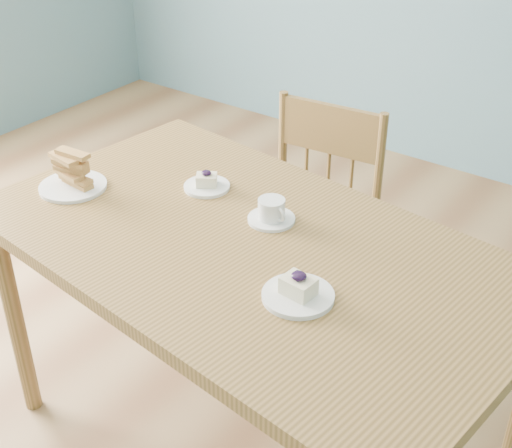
% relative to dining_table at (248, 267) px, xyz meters
% --- Properties ---
extents(room, '(5.01, 5.01, 2.71)m').
position_rel_dining_table_xyz_m(room, '(-0.24, -0.18, 0.61)').
color(room, olive).
rests_on(room, ground).
extents(dining_table, '(1.61, 1.04, 0.82)m').
position_rel_dining_table_xyz_m(dining_table, '(0.00, 0.00, 0.00)').
color(dining_table, olive).
rests_on(dining_table, ground).
extents(dining_chair, '(0.46, 0.44, 0.93)m').
position_rel_dining_table_xyz_m(dining_chair, '(-0.17, 0.61, -0.26)').
color(dining_chair, olive).
rests_on(dining_chair, ground).
extents(cheesecake_plate_near, '(0.18, 0.18, 0.07)m').
position_rel_dining_table_xyz_m(cheesecake_plate_near, '(0.25, -0.13, 0.10)').
color(cheesecake_plate_near, silver).
rests_on(cheesecake_plate_near, dining_table).
extents(cheesecake_plate_far, '(0.14, 0.14, 0.06)m').
position_rel_dining_table_xyz_m(cheesecake_plate_far, '(-0.28, 0.17, 0.10)').
color(cheesecake_plate_far, silver).
rests_on(cheesecake_plate_far, dining_table).
extents(coffee_cup, '(0.14, 0.14, 0.07)m').
position_rel_dining_table_xyz_m(coffee_cup, '(-0.01, 0.13, 0.11)').
color(coffee_cup, silver).
rests_on(coffee_cup, dining_table).
extents(biscotti_plate, '(0.21, 0.21, 0.12)m').
position_rel_dining_table_xyz_m(biscotti_plate, '(-0.61, -0.07, 0.12)').
color(biscotti_plate, silver).
rests_on(biscotti_plate, dining_table).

